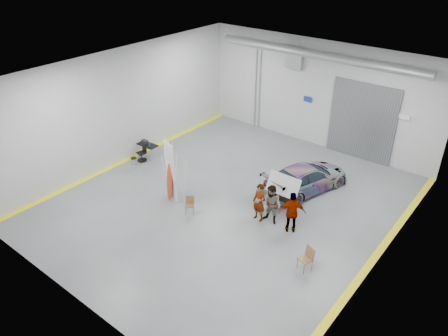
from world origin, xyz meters
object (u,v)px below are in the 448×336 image
Objects in this scene: sedan_car at (306,178)px; office_chair at (142,153)px; person_a at (259,202)px; folding_chair_far at (305,263)px; folding_chair_near at (190,208)px; person_b at (272,205)px; shop_stool at (134,163)px; person_c at (292,212)px; surfboard_display at (171,177)px; work_table at (147,144)px.

office_chair is (-8.40, -2.86, -0.24)m from sedan_car.
folding_chair_far is at bearing -19.77° from person_a.
sedan_car is 5.81m from folding_chair_near.
person_b is 8.28m from shop_stool.
person_c reaches higher than shop_stool.
sedan_car is at bearing 23.34° from folding_chair_near.
person_b reaches higher than folding_chair_far.
sedan_car is at bearing 90.17° from person_a.
office_chair is at bearing 173.00° from surfboard_display.
folding_chair_far is at bearing -6.49° from shop_stool.
person_c is at bearing 31.62° from surfboard_display.
shop_stool is (-8.09, -3.74, -0.35)m from sedan_car.
person_b is at bearing -33.29° from person_c.
sedan_car is 4.80× the size of folding_chair_far.
surfboard_display is (-4.53, -1.40, 0.35)m from person_b.
folding_chair_far is (2.61, -1.70, -0.60)m from person_b.
sedan_car is at bearing 31.68° from office_chair.
office_chair is at bearing 109.44° from shop_stool.
person_a is at bearing -5.61° from folding_chair_near.
sedan_car is 3.46m from person_a.
sedan_car is 2.54× the size of person_b.
sedan_car is 2.45× the size of person_c.
sedan_car is 8.87m from work_table.
person_a reaches higher than folding_chair_near.
folding_chair_near is (-3.02, -4.94, -0.41)m from sedan_car.
folding_chair_near is (-4.18, -1.67, -0.68)m from person_c.
person_b is 3.17m from folding_chair_far.
person_b is at bearing 109.13° from sedan_car.
shop_stool is (-5.07, 1.20, 0.06)m from folding_chair_near.
surfboard_display reaches higher than folding_chair_near.
office_chair reaches higher than shop_stool.
person_a is 8.06m from office_chair.
person_c reaches higher than sedan_car.
person_a is 0.57× the size of surfboard_display.
shop_stool is 0.94m from office_chair.
office_chair is at bearing -177.72° from person_a.
person_a is 4.21m from surfboard_display.
surfboard_display is 4.49m from office_chair.
person_c is 1.92× the size of office_chair.
sedan_car is 8.92m from shop_stool.
person_b is 1.49× the size of work_table.
sedan_car is at bearing 139.52° from folding_chair_far.
folding_chair_near is at bearing -152.37° from person_b.
person_c is at bearing 2.89° from shop_stool.
person_b is at bearing -7.56° from folding_chair_near.
office_chair is (0.15, -0.49, -0.32)m from work_table.
person_a is (-0.37, -3.43, 0.21)m from sedan_car.
work_table reaches higher than folding_chair_near.
folding_chair_far is at bearing -33.08° from person_b.
person_c is 2.43m from folding_chair_far.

